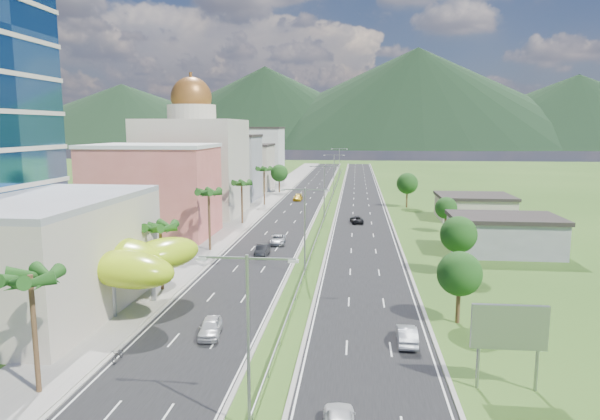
% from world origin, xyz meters
% --- Properties ---
extents(ground, '(500.00, 500.00, 0.00)m').
position_xyz_m(ground, '(0.00, 0.00, 0.00)').
color(ground, '#2D5119').
rests_on(ground, ground).
extents(road_left, '(11.00, 260.00, 0.04)m').
position_xyz_m(road_left, '(-7.50, 90.00, 0.02)').
color(road_left, black).
rests_on(road_left, ground).
extents(road_right, '(11.00, 260.00, 0.04)m').
position_xyz_m(road_right, '(7.50, 90.00, 0.02)').
color(road_right, black).
rests_on(road_right, ground).
extents(sidewalk_left, '(7.00, 260.00, 0.12)m').
position_xyz_m(sidewalk_left, '(-17.00, 90.00, 0.06)').
color(sidewalk_left, gray).
rests_on(sidewalk_left, ground).
extents(median_guardrail, '(0.10, 216.06, 0.76)m').
position_xyz_m(median_guardrail, '(0.00, 71.99, 0.62)').
color(median_guardrail, gray).
rests_on(median_guardrail, ground).
extents(streetlight_median_a, '(6.04, 0.25, 11.00)m').
position_xyz_m(streetlight_median_a, '(0.00, -25.00, 6.75)').
color(streetlight_median_a, gray).
rests_on(streetlight_median_a, ground).
extents(streetlight_median_b, '(6.04, 0.25, 11.00)m').
position_xyz_m(streetlight_median_b, '(0.00, 10.00, 6.75)').
color(streetlight_median_b, gray).
rests_on(streetlight_median_b, ground).
extents(streetlight_median_c, '(6.04, 0.25, 11.00)m').
position_xyz_m(streetlight_median_c, '(0.00, 50.00, 6.75)').
color(streetlight_median_c, gray).
rests_on(streetlight_median_c, ground).
extents(streetlight_median_d, '(6.04, 0.25, 11.00)m').
position_xyz_m(streetlight_median_d, '(0.00, 95.00, 6.75)').
color(streetlight_median_d, gray).
rests_on(streetlight_median_d, ground).
extents(streetlight_median_e, '(6.04, 0.25, 11.00)m').
position_xyz_m(streetlight_median_e, '(0.00, 140.00, 6.75)').
color(streetlight_median_e, gray).
rests_on(streetlight_median_e, ground).
extents(lime_canopy, '(18.00, 15.00, 7.40)m').
position_xyz_m(lime_canopy, '(-20.00, -4.00, 4.99)').
color(lime_canopy, '#A8D014').
rests_on(lime_canopy, ground).
extents(pink_shophouse, '(20.00, 15.00, 15.00)m').
position_xyz_m(pink_shophouse, '(-28.00, 32.00, 7.50)').
color(pink_shophouse, '#C65D51').
rests_on(pink_shophouse, ground).
extents(domed_building, '(20.00, 20.00, 28.70)m').
position_xyz_m(domed_building, '(-28.00, 55.00, 11.35)').
color(domed_building, '#BDB59D').
rests_on(domed_building, ground).
extents(midrise_grey, '(16.00, 15.00, 16.00)m').
position_xyz_m(midrise_grey, '(-27.00, 80.00, 8.00)').
color(midrise_grey, gray).
rests_on(midrise_grey, ground).
extents(midrise_beige, '(16.00, 15.00, 13.00)m').
position_xyz_m(midrise_beige, '(-27.00, 102.00, 6.50)').
color(midrise_beige, '#BEAE9C').
rests_on(midrise_beige, ground).
extents(midrise_white, '(16.00, 15.00, 18.00)m').
position_xyz_m(midrise_white, '(-27.00, 125.00, 9.00)').
color(midrise_white, silver).
rests_on(midrise_white, ground).
extents(billboard, '(5.20, 0.35, 6.20)m').
position_xyz_m(billboard, '(17.00, -18.00, 4.42)').
color(billboard, gray).
rests_on(billboard, ground).
extents(shed_near, '(15.00, 10.00, 5.00)m').
position_xyz_m(shed_near, '(28.00, 25.00, 2.50)').
color(shed_near, gray).
rests_on(shed_near, ground).
extents(shed_far, '(14.00, 12.00, 4.40)m').
position_xyz_m(shed_far, '(30.00, 55.00, 2.20)').
color(shed_far, '#BEAE9C').
rests_on(shed_far, ground).
extents(palm_tree_a, '(3.60, 3.60, 9.10)m').
position_xyz_m(palm_tree_a, '(-15.50, -22.00, 8.02)').
color(palm_tree_a, '#47301C').
rests_on(palm_tree_a, ground).
extents(palm_tree_b, '(3.60, 3.60, 8.10)m').
position_xyz_m(palm_tree_b, '(-15.50, 2.00, 7.06)').
color(palm_tree_b, '#47301C').
rests_on(palm_tree_b, ground).
extents(palm_tree_c, '(3.60, 3.60, 9.60)m').
position_xyz_m(palm_tree_c, '(-15.50, 22.00, 8.50)').
color(palm_tree_c, '#47301C').
rests_on(palm_tree_c, ground).
extents(palm_tree_d, '(3.60, 3.60, 8.60)m').
position_xyz_m(palm_tree_d, '(-15.50, 45.00, 7.54)').
color(palm_tree_d, '#47301C').
rests_on(palm_tree_d, ground).
extents(palm_tree_e, '(3.60, 3.60, 9.40)m').
position_xyz_m(palm_tree_e, '(-15.50, 70.00, 8.31)').
color(palm_tree_e, '#47301C').
rests_on(palm_tree_e, ground).
extents(leafy_tree_lfar, '(4.90, 4.90, 8.05)m').
position_xyz_m(leafy_tree_lfar, '(-15.50, 95.00, 5.58)').
color(leafy_tree_lfar, '#47301C').
rests_on(leafy_tree_lfar, ground).
extents(leafy_tree_ra, '(4.20, 4.20, 6.90)m').
position_xyz_m(leafy_tree_ra, '(16.00, -5.00, 4.78)').
color(leafy_tree_ra, '#47301C').
rests_on(leafy_tree_ra, ground).
extents(leafy_tree_rb, '(4.55, 4.55, 7.47)m').
position_xyz_m(leafy_tree_rb, '(19.00, 12.00, 5.18)').
color(leafy_tree_rb, '#47301C').
rests_on(leafy_tree_rb, ground).
extents(leafy_tree_rc, '(3.85, 3.85, 6.33)m').
position_xyz_m(leafy_tree_rc, '(22.00, 40.00, 4.37)').
color(leafy_tree_rc, '#47301C').
rests_on(leafy_tree_rc, ground).
extents(leafy_tree_rd, '(4.90, 4.90, 8.05)m').
position_xyz_m(leafy_tree_rd, '(18.00, 70.00, 5.58)').
color(leafy_tree_rd, '#47301C').
rests_on(leafy_tree_rd, ground).
extents(mountain_ridge, '(860.00, 140.00, 90.00)m').
position_xyz_m(mountain_ridge, '(60.00, 450.00, 0.00)').
color(mountain_ridge, black).
rests_on(mountain_ridge, ground).
extents(car_white_near_left, '(2.39, 4.71, 1.54)m').
position_xyz_m(car_white_near_left, '(-6.40, -10.68, 0.81)').
color(car_white_near_left, silver).
rests_on(car_white_near_left, road_left).
extents(car_dark_left, '(1.70, 4.77, 1.57)m').
position_xyz_m(car_dark_left, '(-7.06, 19.48, 0.82)').
color(car_dark_left, black).
rests_on(car_dark_left, road_left).
extents(car_silver_mid_left, '(2.71, 5.24, 1.41)m').
position_xyz_m(car_silver_mid_left, '(-6.01, 27.48, 0.75)').
color(car_silver_mid_left, '#A3A5AB').
rests_on(car_silver_mid_left, road_left).
extents(car_yellow_far_left, '(2.12, 5.08, 1.47)m').
position_xyz_m(car_yellow_far_left, '(-8.42, 78.86, 0.77)').
color(car_yellow_far_left, gold).
rests_on(car_yellow_far_left, road_left).
extents(car_silver_right, '(1.68, 4.65, 1.52)m').
position_xyz_m(car_silver_right, '(10.77, -10.59, 0.80)').
color(car_silver_right, '#B3B4BB').
rests_on(car_silver_right, road_right).
extents(car_dark_far_right, '(2.85, 5.00, 1.31)m').
position_xyz_m(car_dark_far_right, '(6.44, 47.86, 0.70)').
color(car_dark_far_right, black).
rests_on(car_dark_far_right, road_right).
extents(motorcycle, '(0.59, 1.93, 1.24)m').
position_xyz_m(motorcycle, '(-12.30, -16.44, 0.66)').
color(motorcycle, black).
rests_on(motorcycle, road_left).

